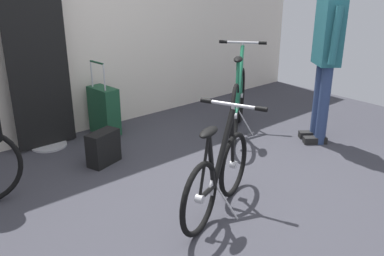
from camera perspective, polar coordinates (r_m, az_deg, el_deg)
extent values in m
plane|color=#38383F|center=(3.37, 3.64, -9.83)|extent=(6.79, 6.79, 0.00)
cube|color=silver|center=(4.70, -15.28, 15.65)|extent=(6.79, 0.10, 2.70)
cylinder|color=#B7B7BC|center=(4.58, -19.01, -2.26)|extent=(0.36, 0.36, 0.02)
cube|color=black|center=(4.34, -20.28, 7.81)|extent=(0.60, 0.02, 1.63)
torus|color=black|center=(3.35, 5.65, -4.99)|extent=(0.50, 0.23, 0.53)
cylinder|color=#B7B7BC|center=(3.35, 5.65, -4.99)|extent=(0.07, 0.07, 0.06)
torus|color=black|center=(2.86, 1.03, -9.70)|extent=(0.50, 0.23, 0.53)
cylinder|color=#B7B7BC|center=(2.86, 1.03, -9.70)|extent=(0.07, 0.07, 0.06)
cylinder|color=black|center=(2.95, 2.03, -8.80)|extent=(0.23, 0.12, 0.05)
cylinder|color=black|center=(3.07, 4.32, -2.66)|extent=(0.35, 0.18, 0.51)
cylinder|color=black|center=(2.91, 2.65, -4.61)|extent=(0.14, 0.08, 0.44)
cylinder|color=black|center=(2.95, 2.03, -8.80)|extent=(0.22, 0.11, 0.04)
cylinder|color=black|center=(3.23, 5.64, -1.37)|extent=(0.08, 0.06, 0.48)
cylinder|color=black|center=(2.81, 1.67, -5.39)|extent=(0.15, 0.08, 0.43)
ellipsoid|color=black|center=(2.77, 2.31, -0.57)|extent=(0.24, 0.17, 0.05)
cylinder|color=#B7B7BC|center=(3.12, 5.64, 2.84)|extent=(0.03, 0.03, 0.04)
cylinder|color=#B7B7BC|center=(3.12, 5.65, 3.19)|extent=(0.19, 0.42, 0.03)
cylinder|color=black|center=(3.05, 9.49, 2.59)|extent=(0.07, 0.10, 0.04)
cylinder|color=black|center=(3.20, 1.99, 3.75)|extent=(0.07, 0.10, 0.04)
cylinder|color=#B7B7BC|center=(3.05, 2.97, -7.95)|extent=(0.14, 0.07, 0.14)
cylinder|color=#B7B7BC|center=(3.12, 4.78, -10.09)|extent=(0.09, 0.18, 0.25)
torus|color=black|center=(4.97, 6.72, 4.46)|extent=(0.54, 0.44, 0.66)
cylinder|color=#B7B7BC|center=(4.97, 6.72, 4.46)|extent=(0.08, 0.08, 0.06)
torus|color=black|center=(4.25, 5.85, 1.66)|extent=(0.54, 0.44, 0.66)
cylinder|color=#B7B7BC|center=(4.25, 5.85, 1.66)|extent=(0.08, 0.08, 0.06)
cylinder|color=#1E724C|center=(4.39, 6.04, 2.16)|extent=(0.25, 0.21, 0.05)
cylinder|color=#1E724C|center=(4.64, 6.59, 6.98)|extent=(0.38, 0.31, 0.63)
cylinder|color=#1E724C|center=(4.39, 6.27, 5.76)|extent=(0.15, 0.13, 0.55)
cylinder|color=#1E724C|center=(4.39, 6.04, 2.16)|extent=(0.24, 0.20, 0.04)
cylinder|color=#1E724C|center=(4.87, 6.83, 7.72)|extent=(0.09, 0.08, 0.60)
cylinder|color=#1E724C|center=(4.25, 6.09, 5.38)|extent=(0.16, 0.13, 0.53)
ellipsoid|color=black|center=(4.27, 6.35, 9.35)|extent=(0.23, 0.21, 0.05)
cylinder|color=#B7B7BC|center=(4.78, 6.97, 11.34)|extent=(0.03, 0.03, 0.04)
cylinder|color=#B7B7BC|center=(4.77, 6.98, 11.58)|extent=(0.29, 0.36, 0.03)
cylinder|color=black|center=(4.76, 9.67, 11.42)|extent=(0.08, 0.09, 0.04)
cylinder|color=black|center=(4.79, 4.30, 11.71)|extent=(0.08, 0.09, 0.04)
cylinder|color=#B7B7BC|center=(4.53, 6.21, 2.63)|extent=(0.12, 0.10, 0.14)
cylinder|color=#B7B7BC|center=(4.62, 7.30, 0.82)|extent=(0.13, 0.16, 0.30)
cylinder|color=navy|center=(4.62, 16.93, 3.51)|extent=(0.11, 0.11, 0.83)
cube|color=black|center=(4.73, 15.88, -0.86)|extent=(0.25, 0.22, 0.07)
cylinder|color=navy|center=(4.48, 17.59, 2.90)|extent=(0.11, 0.11, 0.83)
cube|color=black|center=(4.59, 16.50, -1.60)|extent=(0.25, 0.22, 0.07)
cube|color=#23606B|center=(4.40, 18.28, 12.33)|extent=(0.35, 0.38, 0.64)
cylinder|color=#23606B|center=(4.59, 17.17, 12.75)|extent=(0.10, 0.12, 0.54)
cylinder|color=#23606B|center=(4.20, 19.10, 11.87)|extent=(0.11, 0.08, 0.54)
cube|color=#19472D|center=(4.64, -11.96, 2.33)|extent=(0.21, 0.38, 0.52)
cylinder|color=#B7B7BC|center=(4.42, -11.97, 6.80)|extent=(0.02, 0.02, 0.28)
cylinder|color=#B7B7BC|center=(4.61, -13.61, 7.23)|extent=(0.02, 0.02, 0.28)
cylinder|color=#19472D|center=(4.48, -12.95, 8.75)|extent=(0.04, 0.23, 0.02)
cylinder|color=black|center=(4.66, -10.30, -0.88)|extent=(0.04, 0.02, 0.04)
cylinder|color=black|center=(4.86, -12.05, -0.11)|extent=(0.04, 0.02, 0.04)
cube|color=black|center=(3.98, -12.06, -2.68)|extent=(0.35, 0.24, 0.32)
cube|color=black|center=(4.06, -12.96, -3.01)|extent=(0.22, 0.09, 0.14)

